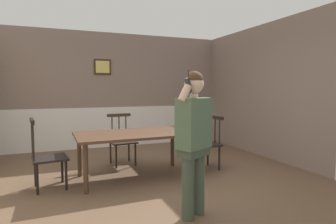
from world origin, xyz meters
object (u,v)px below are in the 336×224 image
object	(u,v)px
chair_by_doorway	(122,140)
person_figure	(194,134)
chair_near_window	(47,156)
dining_table	(136,137)
chair_at_table_head	(206,143)

from	to	relation	value
chair_by_doorway	person_figure	world-z (taller)	person_figure
chair_near_window	chair_by_doorway	size ratio (longest dim) A/B	1.07
chair_by_doorway	dining_table	bearing A→B (deg)	86.00
dining_table	chair_by_doorway	bearing A→B (deg)	91.51
chair_near_window	chair_at_table_head	xyz separation A→B (m)	(2.66, 0.07, -0.01)
chair_near_window	person_figure	distance (m)	2.28
chair_by_doorway	chair_at_table_head	bearing A→B (deg)	141.43
chair_at_table_head	chair_near_window	bearing A→B (deg)	89.46
dining_table	chair_by_doorway	world-z (taller)	chair_by_doorway
chair_near_window	person_figure	size ratio (longest dim) A/B	0.63
chair_by_doorway	chair_at_table_head	distance (m)	1.62
chair_near_window	chair_by_doorway	world-z (taller)	chair_near_window
chair_at_table_head	person_figure	world-z (taller)	person_figure
person_figure	chair_near_window	bearing A→B (deg)	-72.36
chair_by_doorway	chair_at_table_head	size ratio (longest dim) A/B	1.01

